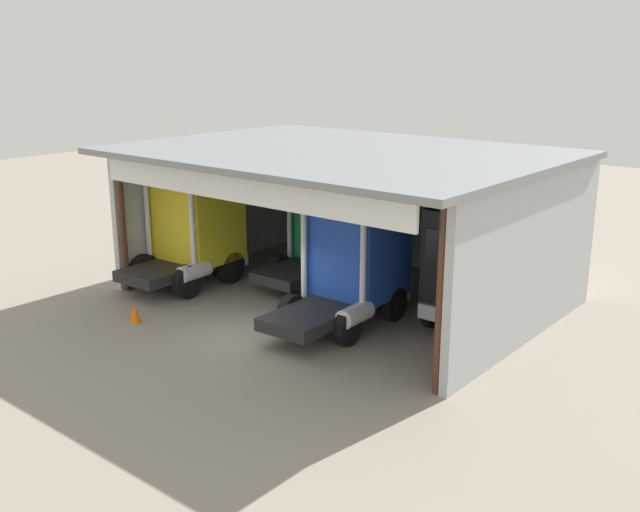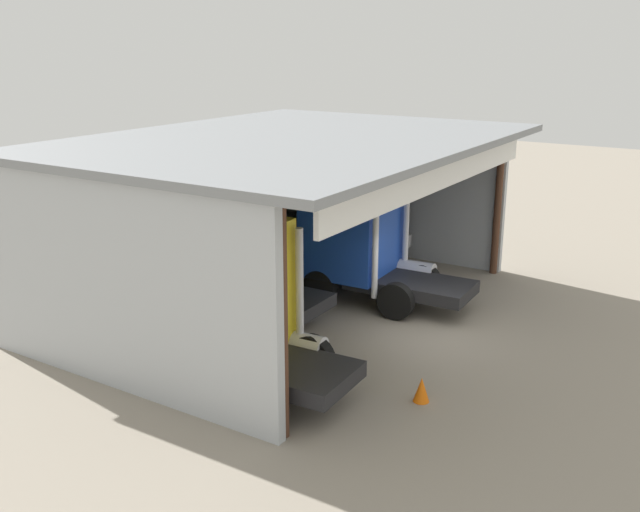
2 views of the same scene
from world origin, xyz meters
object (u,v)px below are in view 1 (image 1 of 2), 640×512
object	(u,v)px
truck_yellow_yard_outside	(194,228)
truck_blue_center_right_bay	(353,265)
truck_black_center_bay	(481,267)
traffic_cone	(135,313)
oil_drum	(498,282)
tool_cart	(327,243)
truck_green_right_bay	(332,233)

from	to	relation	value
truck_yellow_yard_outside	truck_blue_center_right_bay	world-z (taller)	truck_yellow_yard_outside
truck_yellow_yard_outside	truck_black_center_bay	bearing A→B (deg)	10.80
truck_blue_center_right_bay	traffic_cone	distance (m)	6.86
oil_drum	tool_cart	xyz separation A→B (m)	(-7.69, 0.25, 0.04)
traffic_cone	truck_yellow_yard_outside	bearing A→B (deg)	112.64
truck_black_center_bay	truck_blue_center_right_bay	bearing A→B (deg)	28.94
oil_drum	tool_cart	bearing A→B (deg)	178.12
traffic_cone	oil_drum	bearing A→B (deg)	51.79
truck_yellow_yard_outside	truck_green_right_bay	xyz separation A→B (m)	(3.59, 3.36, -0.27)
oil_drum	truck_green_right_bay	bearing A→B (deg)	-158.31
truck_green_right_bay	tool_cart	world-z (taller)	truck_green_right_bay
truck_yellow_yard_outside	tool_cart	world-z (taller)	truck_yellow_yard_outside
truck_green_right_bay	truck_black_center_bay	xyz separation A→B (m)	(6.37, -0.98, 0.17)
truck_yellow_yard_outside	truck_black_center_bay	distance (m)	10.24
truck_green_right_bay	truck_black_center_bay	size ratio (longest dim) A/B	0.99
truck_blue_center_right_bay	traffic_cone	world-z (taller)	truck_blue_center_right_bay
oil_drum	traffic_cone	distance (m)	12.02
oil_drum	traffic_cone	size ratio (longest dim) A/B	1.65
tool_cart	truck_blue_center_right_bay	bearing A→B (deg)	-45.06
truck_black_center_bay	traffic_cone	xyz separation A→B (m)	(-8.33, -6.28, -1.63)
tool_cart	traffic_cone	xyz separation A→B (m)	(0.25, -9.70, -0.22)
traffic_cone	truck_black_center_bay	bearing A→B (deg)	37.03
truck_blue_center_right_bay	truck_black_center_bay	xyz separation A→B (m)	(3.26, 1.92, 0.11)
truck_yellow_yard_outside	truck_black_center_bay	size ratio (longest dim) A/B	0.88
truck_green_right_bay	truck_blue_center_right_bay	distance (m)	4.25
truck_blue_center_right_bay	tool_cart	bearing A→B (deg)	132.72
truck_blue_center_right_bay	truck_black_center_bay	distance (m)	3.79
truck_yellow_yard_outside	tool_cart	distance (m)	6.13
truck_yellow_yard_outside	truck_green_right_bay	world-z (taller)	truck_yellow_yard_outside
truck_green_right_bay	oil_drum	distance (m)	6.02
truck_blue_center_right_bay	tool_cart	distance (m)	7.64
truck_green_right_bay	truck_black_center_bay	bearing A→B (deg)	-9.64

